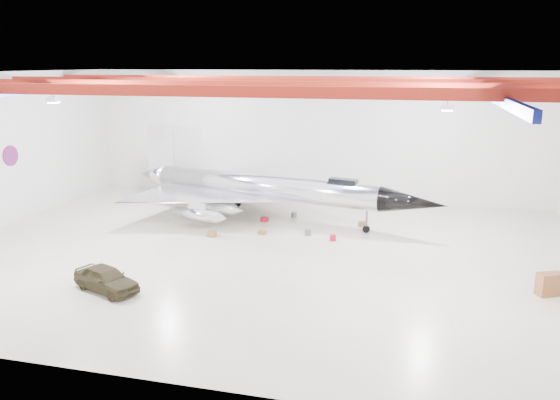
# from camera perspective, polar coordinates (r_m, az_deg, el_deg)

# --- Properties ---
(floor) EXTENTS (40.00, 40.00, 0.00)m
(floor) POSITION_cam_1_polar(r_m,az_deg,el_deg) (34.66, -1.39, -5.40)
(floor) COLOR beige
(floor) RESTS_ON ground
(wall_back) EXTENTS (40.00, 0.00, 40.00)m
(wall_back) POSITION_cam_1_polar(r_m,az_deg,el_deg) (47.69, 3.36, 6.78)
(wall_back) COLOR silver
(wall_back) RESTS_ON floor
(ceiling) EXTENTS (40.00, 40.00, 0.00)m
(ceiling) POSITION_cam_1_polar(r_m,az_deg,el_deg) (32.68, -1.51, 13.10)
(ceiling) COLOR #0A0F38
(ceiling) RESTS_ON wall_back
(ceiling_structure) EXTENTS (39.50, 29.50, 1.08)m
(ceiling_structure) POSITION_cam_1_polar(r_m,az_deg,el_deg) (32.70, -1.50, 11.92)
(ceiling_structure) COLOR maroon
(ceiling_structure) RESTS_ON ceiling
(wall_roundel) EXTENTS (0.10, 1.50, 1.50)m
(wall_roundel) POSITION_cam_1_polar(r_m,az_deg,el_deg) (44.55, -26.34, 4.17)
(wall_roundel) COLOR #B21414
(wall_roundel) RESTS_ON wall_left
(jet_aircraft) EXTENTS (25.08, 17.07, 6.90)m
(jet_aircraft) POSITION_cam_1_polar(r_m,az_deg,el_deg) (41.25, -1.80, 1.07)
(jet_aircraft) COLOR silver
(jet_aircraft) RESTS_ON floor
(jeep) EXTENTS (4.27, 2.96, 1.35)m
(jeep) POSITION_cam_1_polar(r_m,az_deg,el_deg) (30.07, -17.70, -7.84)
(jeep) COLOR #352F1A
(jeep) RESTS_ON floor
(desk) EXTENTS (1.45, 1.14, 1.19)m
(desk) POSITION_cam_1_polar(r_m,az_deg,el_deg) (31.42, 26.36, -7.89)
(desk) COLOR brown
(desk) RESTS_ON floor
(crate_ply) EXTENTS (0.61, 0.51, 0.39)m
(crate_ply) POSITION_cam_1_polar(r_m,az_deg,el_deg) (37.78, -7.11, -3.53)
(crate_ply) COLOR olive
(crate_ply) RESTS_ON floor
(toolbox_red) EXTENTS (0.56, 0.49, 0.34)m
(toolbox_red) POSITION_cam_1_polar(r_m,az_deg,el_deg) (41.02, -1.63, -2.03)
(toolbox_red) COLOR #A6101F
(toolbox_red) RESTS_ON floor
(engine_drum) EXTENTS (0.60, 0.60, 0.41)m
(engine_drum) POSITION_cam_1_polar(r_m,az_deg,el_deg) (37.84, 2.93, -3.39)
(engine_drum) COLOR #59595B
(engine_drum) RESTS_ON floor
(parts_bin) EXTENTS (0.61, 0.53, 0.37)m
(parts_bin) POSITION_cam_1_polar(r_m,az_deg,el_deg) (40.24, 8.61, -2.49)
(parts_bin) COLOR olive
(parts_bin) RESTS_ON floor
(crate_small) EXTENTS (0.44, 0.39, 0.26)m
(crate_small) POSITION_cam_1_polar(r_m,az_deg,el_deg) (44.71, -9.41, -0.91)
(crate_small) COLOR #59595B
(crate_small) RESTS_ON floor
(tool_chest) EXTENTS (0.54, 0.54, 0.39)m
(tool_chest) POSITION_cam_1_polar(r_m,az_deg,el_deg) (36.83, 5.55, -3.95)
(tool_chest) COLOR #A6101F
(tool_chest) RESTS_ON floor
(oil_barrel) EXTENTS (0.59, 0.53, 0.34)m
(oil_barrel) POSITION_cam_1_polar(r_m,az_deg,el_deg) (38.01, -1.88, -3.35)
(oil_barrel) COLOR olive
(oil_barrel) RESTS_ON floor
(spares_box) EXTENTS (0.58, 0.58, 0.41)m
(spares_box) POSITION_cam_1_polar(r_m,az_deg,el_deg) (42.07, 1.46, -1.57)
(spares_box) COLOR #59595B
(spares_box) RESTS_ON floor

